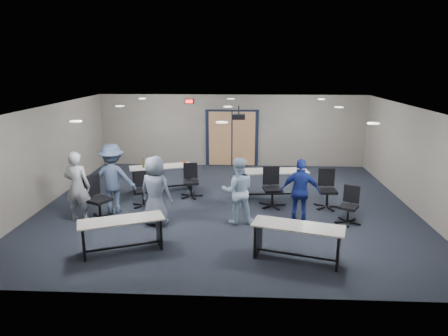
{
  "coord_description": "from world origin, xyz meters",
  "views": [
    {
      "loc": [
        0.44,
        -10.47,
        3.82
      ],
      "look_at": [
        -0.07,
        -0.3,
        1.14
      ],
      "focal_mm": 32.0,
      "sensor_mm": 36.0,
      "label": 1
    }
  ],
  "objects_px": {
    "table_front_left": "(122,229)",
    "chair_back_b": "(191,181)",
    "table_front_right": "(297,236)",
    "person_back": "(113,178)",
    "table_back_left": "(161,174)",
    "person_navy": "(301,191)",
    "chair_back_a": "(143,190)",
    "chair_back_d": "(328,189)",
    "chair_loose_left": "(99,198)",
    "person_lightblue": "(238,191)",
    "table_back_right": "(272,179)",
    "person_gray": "(77,186)",
    "person_plaid": "(155,191)",
    "chair_loose_right": "(349,206)",
    "chair_back_c": "(273,188)"
  },
  "relations": [
    {
      "from": "table_front_left",
      "to": "chair_back_b",
      "type": "relative_size",
      "value": 1.85
    },
    {
      "from": "table_front_right",
      "to": "person_back",
      "type": "distance_m",
      "value": 5.13
    },
    {
      "from": "table_back_left",
      "to": "person_navy",
      "type": "height_order",
      "value": "person_navy"
    },
    {
      "from": "chair_back_b",
      "to": "chair_back_a",
      "type": "bearing_deg",
      "value": -155.47
    },
    {
      "from": "chair_back_d",
      "to": "chair_loose_left",
      "type": "height_order",
      "value": "chair_loose_left"
    },
    {
      "from": "person_lightblue",
      "to": "person_back",
      "type": "xyz_separation_m",
      "value": [
        -3.27,
        0.59,
        0.09
      ]
    },
    {
      "from": "table_back_right",
      "to": "person_navy",
      "type": "relative_size",
      "value": 1.29
    },
    {
      "from": "table_front_left",
      "to": "person_navy",
      "type": "xyz_separation_m",
      "value": [
        3.9,
        1.73,
        0.33
      ]
    },
    {
      "from": "table_front_left",
      "to": "table_back_right",
      "type": "relative_size",
      "value": 0.87
    },
    {
      "from": "person_gray",
      "to": "person_plaid",
      "type": "bearing_deg",
      "value": 179.57
    },
    {
      "from": "chair_back_b",
      "to": "chair_back_d",
      "type": "height_order",
      "value": "chair_back_d"
    },
    {
      "from": "chair_loose_right",
      "to": "chair_back_c",
      "type": "bearing_deg",
      "value": 177.17
    },
    {
      "from": "chair_back_c",
      "to": "chair_back_d",
      "type": "bearing_deg",
      "value": -9.63
    },
    {
      "from": "person_plaid",
      "to": "person_navy",
      "type": "bearing_deg",
      "value": -156.32
    },
    {
      "from": "chair_back_a",
      "to": "person_plaid",
      "type": "relative_size",
      "value": 0.56
    },
    {
      "from": "table_front_left",
      "to": "chair_loose_left",
      "type": "height_order",
      "value": "chair_loose_left"
    },
    {
      "from": "chair_back_d",
      "to": "person_back",
      "type": "xyz_separation_m",
      "value": [
        -5.68,
        -0.56,
        0.39
      ]
    },
    {
      "from": "table_back_right",
      "to": "person_navy",
      "type": "distance_m",
      "value": 1.97
    },
    {
      "from": "table_back_left",
      "to": "person_gray",
      "type": "xyz_separation_m",
      "value": [
        -1.56,
        -2.53,
        0.35
      ]
    },
    {
      "from": "table_front_right",
      "to": "table_back_right",
      "type": "xyz_separation_m",
      "value": [
        -0.24,
        3.81,
        0.06
      ]
    },
    {
      "from": "chair_back_b",
      "to": "person_lightblue",
      "type": "height_order",
      "value": "person_lightblue"
    },
    {
      "from": "person_lightblue",
      "to": "person_navy",
      "type": "distance_m",
      "value": 1.52
    },
    {
      "from": "table_front_right",
      "to": "table_back_left",
      "type": "distance_m",
      "value": 5.65
    },
    {
      "from": "table_front_left",
      "to": "table_back_left",
      "type": "height_order",
      "value": "table_back_left"
    },
    {
      "from": "table_back_left",
      "to": "person_plaid",
      "type": "distance_m",
      "value": 2.72
    },
    {
      "from": "chair_back_d",
      "to": "person_back",
      "type": "height_order",
      "value": "person_back"
    },
    {
      "from": "table_front_left",
      "to": "chair_back_b",
      "type": "height_order",
      "value": "chair_back_b"
    },
    {
      "from": "person_gray",
      "to": "chair_back_a",
      "type": "bearing_deg",
      "value": -137.45
    },
    {
      "from": "chair_back_a",
      "to": "table_back_right",
      "type": "bearing_deg",
      "value": -7.77
    },
    {
      "from": "chair_back_d",
      "to": "person_gray",
      "type": "distance_m",
      "value": 6.48
    },
    {
      "from": "chair_back_c",
      "to": "chair_loose_right",
      "type": "relative_size",
      "value": 1.18
    },
    {
      "from": "table_back_left",
      "to": "person_back",
      "type": "xyz_separation_m",
      "value": [
        -0.87,
        -1.9,
        0.38
      ]
    },
    {
      "from": "chair_loose_left",
      "to": "person_gray",
      "type": "xyz_separation_m",
      "value": [
        -0.49,
        -0.07,
        0.32
      ]
    },
    {
      "from": "person_gray",
      "to": "person_lightblue",
      "type": "bearing_deg",
      "value": -175.82
    },
    {
      "from": "person_back",
      "to": "chair_back_c",
      "type": "bearing_deg",
      "value": -173.3
    },
    {
      "from": "chair_loose_left",
      "to": "person_lightblue",
      "type": "xyz_separation_m",
      "value": [
        3.46,
        -0.03,
        0.26
      ]
    },
    {
      "from": "person_lightblue",
      "to": "person_back",
      "type": "distance_m",
      "value": 3.32
    },
    {
      "from": "table_front_left",
      "to": "table_front_right",
      "type": "relative_size",
      "value": 0.96
    },
    {
      "from": "chair_loose_right",
      "to": "person_back",
      "type": "distance_m",
      "value": 6.01
    },
    {
      "from": "chair_back_c",
      "to": "person_back",
      "type": "height_order",
      "value": "person_back"
    },
    {
      "from": "table_front_left",
      "to": "person_lightblue",
      "type": "bearing_deg",
      "value": 12.48
    },
    {
      "from": "table_back_left",
      "to": "person_lightblue",
      "type": "relative_size",
      "value": 1.21
    },
    {
      "from": "chair_back_c",
      "to": "person_gray",
      "type": "distance_m",
      "value": 5.05
    },
    {
      "from": "chair_back_a",
      "to": "person_back",
      "type": "height_order",
      "value": "person_back"
    },
    {
      "from": "table_back_right",
      "to": "chair_back_c",
      "type": "distance_m",
      "value": 0.76
    },
    {
      "from": "chair_loose_right",
      "to": "table_back_right",
      "type": "bearing_deg",
      "value": 161.86
    },
    {
      "from": "chair_loose_right",
      "to": "table_front_left",
      "type": "bearing_deg",
      "value": -132.11
    },
    {
      "from": "chair_back_a",
      "to": "person_back",
      "type": "distance_m",
      "value": 0.91
    },
    {
      "from": "chair_back_c",
      "to": "person_navy",
      "type": "height_order",
      "value": "person_navy"
    },
    {
      "from": "table_front_left",
      "to": "chair_loose_left",
      "type": "bearing_deg",
      "value": 100.38
    }
  ]
}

